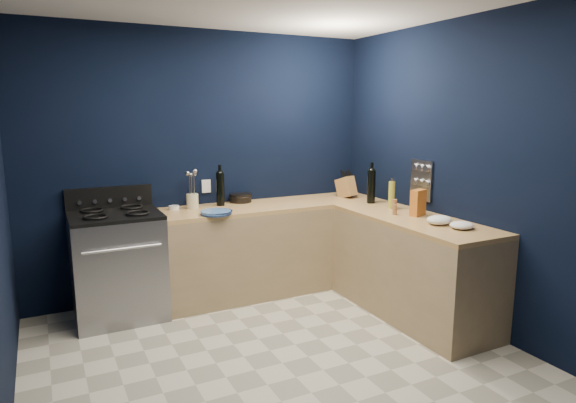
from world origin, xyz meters
TOP-DOWN VIEW (x-y plane):
  - floor at (0.00, 0.00)m, footprint 3.50×3.50m
  - wall_back at (0.00, 1.76)m, footprint 3.50×0.02m
  - wall_right at (1.76, 0.00)m, footprint 0.02×3.50m
  - wall_front at (0.00, -1.76)m, footprint 3.50×0.02m
  - cab_back at (0.60, 1.44)m, footprint 2.30×0.63m
  - top_back at (0.60, 1.44)m, footprint 2.30×0.63m
  - cab_right at (1.44, 0.29)m, footprint 0.63×1.67m
  - top_right at (1.44, 0.29)m, footprint 0.63×1.67m
  - gas_range at (-0.93, 1.42)m, footprint 0.76×0.66m
  - oven_door at (-0.93, 1.10)m, footprint 0.59×0.02m
  - cooktop at (-0.93, 1.42)m, footprint 0.76×0.66m
  - backguard at (-0.93, 1.72)m, footprint 0.76×0.06m
  - spice_panel at (1.74, 0.55)m, footprint 0.02×0.28m
  - wall_outlet at (0.00, 1.74)m, footprint 0.09×0.02m
  - plate_stack at (-0.08, 1.20)m, footprint 0.35×0.35m
  - ramekin at (-0.37, 1.59)m, footprint 0.11×0.11m
  - utensil_crock at (-0.19, 1.57)m, footprint 0.11×0.11m
  - wine_bottle_back at (0.10, 1.59)m, footprint 0.10×0.10m
  - lemon_basket at (0.34, 1.67)m, footprint 0.23×0.23m
  - knife_block at (1.47, 1.43)m, footprint 0.17×0.27m
  - wine_bottle_right at (1.51, 1.02)m, footprint 0.10×0.10m
  - oil_bottle at (1.52, 0.71)m, footprint 0.06×0.06m
  - spice_jar_near at (1.37, 0.47)m, footprint 0.05×0.05m
  - spice_jar_far at (1.51, 0.65)m, footprint 0.06×0.06m
  - crouton_bag at (1.52, 0.34)m, footprint 0.18×0.12m
  - towel_front at (1.45, -0.01)m, footprint 0.24×0.22m
  - towel_end at (1.50, -0.21)m, footprint 0.20×0.18m

SIDE VIEW (x-z plane):
  - floor at x=0.00m, z-range -0.02..0.00m
  - cab_back at x=0.60m, z-range 0.00..0.86m
  - cab_right at x=1.44m, z-range 0.00..0.86m
  - oven_door at x=-0.93m, z-range 0.24..0.66m
  - gas_range at x=-0.93m, z-range 0.00..0.92m
  - top_back at x=0.60m, z-range 0.86..0.90m
  - top_right at x=1.44m, z-range 0.86..0.90m
  - plate_stack at x=-0.08m, z-range 0.90..0.93m
  - ramekin at x=-0.37m, z-range 0.90..0.94m
  - towel_end at x=1.50m, z-range 0.90..0.96m
  - cooktop at x=-0.93m, z-range 0.92..0.95m
  - towel_front at x=1.45m, z-range 0.90..0.98m
  - lemon_basket at x=0.34m, z-range 0.90..0.99m
  - spice_jar_near at x=1.37m, z-range 0.90..0.99m
  - spice_jar_far at x=1.51m, z-range 0.90..1.00m
  - utensil_crock at x=-0.19m, z-range 0.90..1.04m
  - knife_block at x=1.47m, z-range 0.88..1.14m
  - crouton_bag at x=1.52m, z-range 0.90..1.14m
  - oil_bottle at x=1.52m, z-range 0.90..1.16m
  - backguard at x=-0.93m, z-range 0.94..1.14m
  - wine_bottle_back at x=0.10m, z-range 0.90..1.23m
  - wine_bottle_right at x=1.51m, z-range 0.90..1.23m
  - wall_outlet at x=0.00m, z-range 1.02..1.15m
  - spice_panel at x=1.74m, z-range 0.99..1.37m
  - wall_back at x=0.00m, z-range 0.00..2.60m
  - wall_right at x=1.76m, z-range 0.00..2.60m
  - wall_front at x=0.00m, z-range 0.00..2.60m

